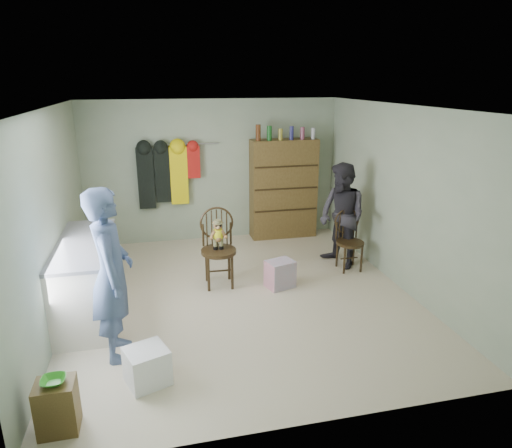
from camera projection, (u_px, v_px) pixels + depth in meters
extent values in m
plane|color=beige|center=(241.00, 296.00, 6.20)|extent=(5.00, 5.00, 0.00)
plane|color=#A1B093|center=(213.00, 171.00, 8.14)|extent=(4.50, 0.00, 4.50)
plane|color=#A1B093|center=(52.00, 219.00, 5.34)|extent=(0.00, 5.00, 5.00)
plane|color=#A1B093|center=(400.00, 198.00, 6.31)|extent=(0.00, 5.00, 5.00)
plane|color=white|center=(239.00, 107.00, 5.44)|extent=(5.00, 5.00, 0.00)
cube|color=silver|center=(87.00, 279.00, 5.65)|extent=(0.60, 1.80, 0.90)
cube|color=slate|center=(83.00, 244.00, 5.50)|extent=(0.64, 1.86, 0.04)
cylinder|color=#99999E|center=(110.00, 286.00, 5.27)|extent=(0.02, 0.02, 0.14)
cylinder|color=#99999E|center=(115.00, 257.00, 6.10)|extent=(0.02, 0.02, 0.14)
cube|color=brown|center=(57.00, 407.00, 3.78)|extent=(0.32, 0.27, 0.46)
imported|color=green|center=(53.00, 381.00, 3.70)|extent=(0.20, 0.20, 0.05)
cube|color=white|center=(147.00, 366.00, 4.39)|extent=(0.48, 0.47, 0.36)
cylinder|color=#352512|center=(219.00, 251.00, 6.38)|extent=(0.51, 0.51, 0.05)
cylinder|color=#352512|center=(209.00, 275.00, 6.28)|extent=(0.04, 0.04, 0.49)
cylinder|color=#352512|center=(232.00, 273.00, 6.34)|extent=(0.04, 0.04, 0.49)
cylinder|color=#352512|center=(207.00, 265.00, 6.60)|extent=(0.04, 0.04, 0.49)
cylinder|color=#352512|center=(229.00, 264.00, 6.66)|extent=(0.04, 0.04, 0.49)
torus|color=#352512|center=(217.00, 223.00, 6.46)|extent=(0.48, 0.05, 0.48)
cylinder|color=#352512|center=(203.00, 235.00, 6.46)|extent=(0.03, 0.03, 0.33)
cylinder|color=#352512|center=(231.00, 233.00, 6.53)|extent=(0.03, 0.03, 0.33)
cylinder|color=yellow|center=(218.00, 234.00, 6.32)|extent=(0.13, 0.13, 0.13)
cylinder|color=#475128|center=(218.00, 242.00, 6.36)|extent=(0.08, 0.08, 0.20)
sphere|color=#9E7042|center=(218.00, 225.00, 6.29)|extent=(0.12, 0.12, 0.12)
cylinder|color=#475128|center=(218.00, 221.00, 6.27)|extent=(0.11, 0.11, 0.04)
cube|color=black|center=(218.00, 226.00, 6.23)|extent=(0.09, 0.01, 0.02)
cylinder|color=#352512|center=(350.00, 243.00, 6.95)|extent=(0.41, 0.41, 0.04)
cylinder|color=#352512|center=(344.00, 261.00, 6.86)|extent=(0.03, 0.03, 0.41)
cylinder|color=#352512|center=(361.00, 259.00, 6.92)|extent=(0.03, 0.03, 0.41)
cylinder|color=#352512|center=(337.00, 254.00, 7.12)|extent=(0.03, 0.03, 0.41)
cylinder|color=#352512|center=(353.00, 253.00, 7.18)|extent=(0.03, 0.03, 0.41)
torus|color=#352512|center=(347.00, 221.00, 7.01)|extent=(0.40, 0.03, 0.40)
cylinder|color=#352512|center=(337.00, 231.00, 7.01)|extent=(0.03, 0.03, 0.28)
cylinder|color=#352512|center=(356.00, 229.00, 7.08)|extent=(0.03, 0.03, 0.28)
cube|color=#E5727E|center=(280.00, 274.00, 6.42)|extent=(0.44, 0.38, 0.39)
imported|color=#44577D|center=(111.00, 275.00, 4.64)|extent=(0.47, 0.69, 1.83)
imported|color=#2D2B33|center=(342.00, 216.00, 6.99)|extent=(0.84, 0.95, 1.63)
cube|color=brown|center=(283.00, 189.00, 8.33)|extent=(1.20, 0.38, 1.80)
cube|color=#352512|center=(286.00, 210.00, 8.26)|extent=(1.16, 0.02, 0.03)
cube|color=#352512|center=(286.00, 189.00, 8.14)|extent=(1.16, 0.02, 0.03)
cube|color=#352512|center=(287.00, 166.00, 8.02)|extent=(1.16, 0.02, 0.03)
cylinder|color=#592D14|center=(258.00, 133.00, 7.82)|extent=(0.09, 0.09, 0.28)
cylinder|color=#19591E|center=(269.00, 133.00, 7.86)|extent=(0.08, 0.08, 0.25)
cylinder|color=#A59933|center=(280.00, 134.00, 7.92)|extent=(0.07, 0.07, 0.20)
cylinder|color=navy|center=(292.00, 133.00, 7.95)|extent=(0.07, 0.07, 0.23)
cylinder|color=#8C3F59|center=(302.00, 133.00, 8.00)|extent=(0.08, 0.08, 0.22)
cylinder|color=#B2B2B7|center=(313.00, 134.00, 8.04)|extent=(0.07, 0.07, 0.20)
cylinder|color=#99999E|center=(190.00, 144.00, 7.85)|extent=(1.00, 0.02, 0.02)
cube|color=black|center=(146.00, 178.00, 7.80)|extent=(0.28, 0.10, 1.05)
cube|color=black|center=(162.00, 175.00, 7.84)|extent=(0.26, 0.10, 0.95)
cube|color=yellow|center=(179.00, 176.00, 7.91)|extent=(0.30, 0.10, 1.00)
cube|color=red|center=(193.00, 162.00, 7.90)|extent=(0.22, 0.10, 0.55)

